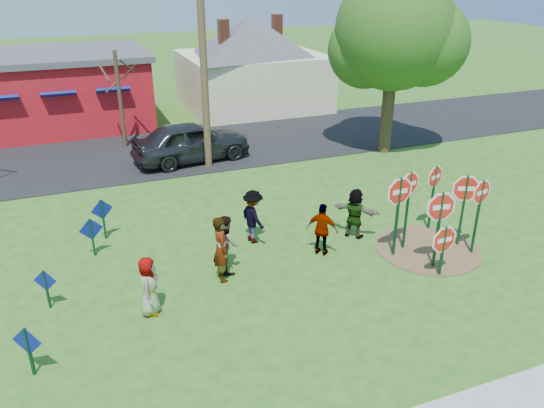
{
  "coord_description": "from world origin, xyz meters",
  "views": [
    {
      "loc": [
        -5.18,
        -12.58,
        7.98
      ],
      "look_at": [
        0.11,
        0.95,
        1.43
      ],
      "focal_mm": 35.0,
      "sensor_mm": 36.0,
      "label": 1
    }
  ],
  "objects_px": {
    "suv": "(191,141)",
    "leafy_tree": "(397,37)",
    "stop_sign_a": "(440,213)",
    "stop_sign_c": "(480,200)",
    "utility_pole": "(203,46)",
    "stop_sign_b": "(409,191)",
    "person_a": "(149,286)",
    "stop_sign_d": "(434,182)",
    "person_b": "(221,249)"
  },
  "relations": [
    {
      "from": "suv",
      "to": "leafy_tree",
      "type": "relative_size",
      "value": 0.64
    },
    {
      "from": "stop_sign_a",
      "to": "stop_sign_c",
      "type": "distance_m",
      "value": 1.59
    },
    {
      "from": "leafy_tree",
      "to": "utility_pole",
      "type": "bearing_deg",
      "value": 173.55
    },
    {
      "from": "stop_sign_b",
      "to": "person_a",
      "type": "xyz_separation_m",
      "value": [
        -7.81,
        -0.53,
        -1.14
      ]
    },
    {
      "from": "stop_sign_a",
      "to": "utility_pole",
      "type": "distance_m",
      "value": 11.67
    },
    {
      "from": "stop_sign_b",
      "to": "stop_sign_d",
      "type": "height_order",
      "value": "stop_sign_b"
    },
    {
      "from": "stop_sign_d",
      "to": "person_a",
      "type": "distance_m",
      "value": 9.5
    },
    {
      "from": "stop_sign_d",
      "to": "utility_pole",
      "type": "height_order",
      "value": "utility_pole"
    },
    {
      "from": "person_b",
      "to": "utility_pole",
      "type": "distance_m",
      "value": 10.0
    },
    {
      "from": "stop_sign_c",
      "to": "suv",
      "type": "height_order",
      "value": "stop_sign_c"
    },
    {
      "from": "stop_sign_a",
      "to": "person_b",
      "type": "height_order",
      "value": "stop_sign_a"
    },
    {
      "from": "leafy_tree",
      "to": "stop_sign_d",
      "type": "bearing_deg",
      "value": -112.8
    },
    {
      "from": "stop_sign_d",
      "to": "stop_sign_c",
      "type": "bearing_deg",
      "value": -102.44
    },
    {
      "from": "stop_sign_c",
      "to": "person_a",
      "type": "bearing_deg",
      "value": 164.88
    },
    {
      "from": "suv",
      "to": "utility_pole",
      "type": "xyz_separation_m",
      "value": [
        0.49,
        -0.97,
        4.15
      ]
    },
    {
      "from": "stop_sign_c",
      "to": "utility_pole",
      "type": "xyz_separation_m",
      "value": [
        -5.44,
        10.26,
        3.3
      ]
    },
    {
      "from": "stop_sign_b",
      "to": "stop_sign_a",
      "type": "bearing_deg",
      "value": -94.09
    },
    {
      "from": "leafy_tree",
      "to": "stop_sign_b",
      "type": "bearing_deg",
      "value": -119.51
    },
    {
      "from": "leafy_tree",
      "to": "person_a",
      "type": "bearing_deg",
      "value": -144.8
    },
    {
      "from": "stop_sign_a",
      "to": "stop_sign_c",
      "type": "relative_size",
      "value": 0.99
    },
    {
      "from": "stop_sign_a",
      "to": "person_b",
      "type": "bearing_deg",
      "value": 173.91
    },
    {
      "from": "stop_sign_d",
      "to": "person_b",
      "type": "bearing_deg",
      "value": 164.77
    },
    {
      "from": "person_b",
      "to": "utility_pole",
      "type": "relative_size",
      "value": 0.2
    },
    {
      "from": "person_b",
      "to": "person_a",
      "type": "bearing_deg",
      "value": 116.76
    },
    {
      "from": "stop_sign_a",
      "to": "stop_sign_d",
      "type": "height_order",
      "value": "stop_sign_a"
    },
    {
      "from": "stop_sign_b",
      "to": "person_b",
      "type": "relative_size",
      "value": 1.39
    },
    {
      "from": "person_a",
      "to": "suv",
      "type": "distance_m",
      "value": 11.35
    },
    {
      "from": "stop_sign_d",
      "to": "suv",
      "type": "xyz_separation_m",
      "value": [
        -5.72,
        9.4,
        -0.76
      ]
    },
    {
      "from": "stop_sign_d",
      "to": "stop_sign_a",
      "type": "bearing_deg",
      "value": -142.45
    },
    {
      "from": "stop_sign_b",
      "to": "suv",
      "type": "relative_size",
      "value": 0.51
    },
    {
      "from": "stop_sign_b",
      "to": "suv",
      "type": "distance_m",
      "value": 11.08
    },
    {
      "from": "person_b",
      "to": "leafy_tree",
      "type": "height_order",
      "value": "leafy_tree"
    },
    {
      "from": "stop_sign_c",
      "to": "stop_sign_d",
      "type": "bearing_deg",
      "value": 84.29
    },
    {
      "from": "stop_sign_c",
      "to": "suv",
      "type": "bearing_deg",
      "value": 105.61
    },
    {
      "from": "leafy_tree",
      "to": "suv",
      "type": "bearing_deg",
      "value": 167.78
    },
    {
      "from": "stop_sign_c",
      "to": "person_a",
      "type": "relative_size",
      "value": 1.62
    },
    {
      "from": "utility_pole",
      "to": "stop_sign_d",
      "type": "bearing_deg",
      "value": -58.18
    },
    {
      "from": "stop_sign_c",
      "to": "utility_pole",
      "type": "height_order",
      "value": "utility_pole"
    },
    {
      "from": "utility_pole",
      "to": "leafy_tree",
      "type": "relative_size",
      "value": 1.2
    },
    {
      "from": "stop_sign_c",
      "to": "leafy_tree",
      "type": "bearing_deg",
      "value": 60.3
    },
    {
      "from": "person_a",
      "to": "utility_pole",
      "type": "bearing_deg",
      "value": -3.09
    },
    {
      "from": "stop_sign_b",
      "to": "utility_pole",
      "type": "height_order",
      "value": "utility_pole"
    },
    {
      "from": "stop_sign_b",
      "to": "leafy_tree",
      "type": "height_order",
      "value": "leafy_tree"
    },
    {
      "from": "person_b",
      "to": "leafy_tree",
      "type": "bearing_deg",
      "value": -48.28
    },
    {
      "from": "suv",
      "to": "person_b",
      "type": "bearing_deg",
      "value": 163.4
    },
    {
      "from": "stop_sign_d",
      "to": "person_a",
      "type": "height_order",
      "value": "stop_sign_d"
    },
    {
      "from": "stop_sign_a",
      "to": "stop_sign_d",
      "type": "xyz_separation_m",
      "value": [
        1.37,
        2.06,
        -0.03
      ]
    },
    {
      "from": "stop_sign_a",
      "to": "person_a",
      "type": "bearing_deg",
      "value": -176.02
    },
    {
      "from": "stop_sign_c",
      "to": "stop_sign_b",
      "type": "bearing_deg",
      "value": 137.93
    },
    {
      "from": "stop_sign_d",
      "to": "suv",
      "type": "distance_m",
      "value": 11.02
    }
  ]
}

